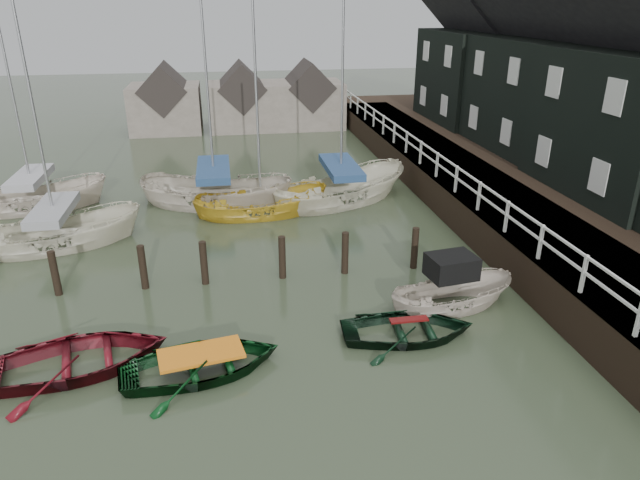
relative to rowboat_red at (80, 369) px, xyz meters
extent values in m
plane|color=#2B3421|center=(4.09, 1.02, 0.00)|extent=(120.00, 120.00, 0.00)
cube|color=black|center=(13.59, 11.02, 1.40)|extent=(3.00, 32.00, 0.20)
cube|color=silver|center=(12.09, 11.02, 2.45)|extent=(0.06, 32.00, 0.06)
cube|color=silver|center=(12.09, 11.02, 2.05)|extent=(0.06, 32.00, 0.06)
cube|color=black|center=(19.09, 11.02, 0.00)|extent=(14.00, 38.00, 1.50)
cube|color=black|center=(19.09, 13.02, 4.00)|extent=(6.00, 7.00, 5.00)
cube|color=black|center=(19.09, 20.02, 4.00)|extent=(6.40, 7.00, 5.00)
cylinder|color=black|center=(-1.41, 4.02, 0.50)|extent=(0.22, 0.22, 1.80)
cylinder|color=black|center=(1.09, 4.02, 0.50)|extent=(0.22, 0.22, 1.80)
cylinder|color=black|center=(2.89, 4.02, 0.50)|extent=(0.22, 0.22, 1.80)
cylinder|color=black|center=(5.29, 4.02, 0.50)|extent=(0.22, 0.22, 1.80)
cylinder|color=black|center=(7.29, 4.02, 0.50)|extent=(0.22, 0.22, 1.80)
cylinder|color=black|center=(9.59, 4.02, 0.50)|extent=(0.22, 0.22, 1.80)
cube|color=#665B51|center=(0.09, 27.02, 1.50)|extent=(4.50, 4.00, 3.00)
cube|color=#282321|center=(0.09, 27.02, 2.80)|extent=(3.18, 4.08, 3.18)
cube|color=#665B51|center=(5.09, 27.02, 1.50)|extent=(4.50, 4.00, 3.00)
cube|color=#282321|center=(5.09, 27.02, 2.80)|extent=(3.18, 4.08, 3.18)
cube|color=#665B51|center=(9.59, 27.02, 1.50)|extent=(4.50, 4.00, 3.00)
cube|color=#282321|center=(9.59, 27.02, 2.80)|extent=(3.18, 4.08, 3.18)
imported|color=#4F0B12|center=(0.00, 0.00, 0.00)|extent=(4.71, 3.81, 0.86)
imported|color=black|center=(2.89, -0.61, 0.00)|extent=(4.15, 3.28, 0.77)
imported|color=black|center=(8.13, 0.06, 0.00)|extent=(3.63, 2.71, 0.72)
imported|color=beige|center=(9.82, 1.36, 0.00)|extent=(3.89, 1.91, 1.44)
cube|color=black|center=(9.82, 1.56, 1.19)|extent=(1.43, 1.17, 0.65)
imported|color=beige|center=(-2.30, 7.89, 0.00)|extent=(6.16, 3.54, 2.24)
cylinder|color=#B2B2B7|center=(-2.30, 7.89, 5.78)|extent=(0.10, 0.10, 9.09)
cube|color=gray|center=(-2.30, 7.89, 1.35)|extent=(3.38, 1.91, 0.30)
imported|color=beige|center=(3.22, 11.43, 0.00)|extent=(7.18, 4.67, 2.60)
cylinder|color=#B2B2B7|center=(3.22, 11.43, 6.17)|extent=(0.10, 0.10, 9.49)
cube|color=navy|center=(3.22, 11.43, 1.55)|extent=(3.93, 2.52, 0.30)
imported|color=gold|center=(5.05, 9.95, 0.00)|extent=(5.52, 2.28, 2.10)
cylinder|color=#B2B2B7|center=(5.05, 9.95, 4.94)|extent=(0.10, 0.10, 7.57)
imported|color=beige|center=(8.58, 10.97, 0.00)|extent=(7.11, 4.98, 2.57)
cylinder|color=#B2B2B7|center=(8.58, 10.97, 6.09)|extent=(0.10, 0.10, 9.34)
cube|color=navy|center=(8.58, 10.97, 1.54)|extent=(3.89, 2.70, 0.30)
imported|color=beige|center=(-4.25, 12.19, 0.00)|extent=(6.15, 3.19, 2.26)
cylinder|color=#B2B2B7|center=(-4.25, 12.19, 5.38)|extent=(0.10, 0.10, 8.27)
cube|color=#9D9CA2|center=(-4.25, 12.19, 1.36)|extent=(3.37, 1.71, 0.30)
camera|label=1|loc=(3.75, -12.07, 8.10)|focal=32.00mm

